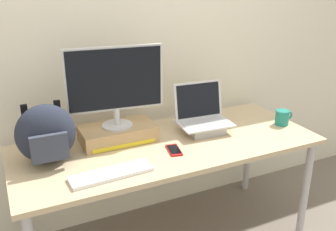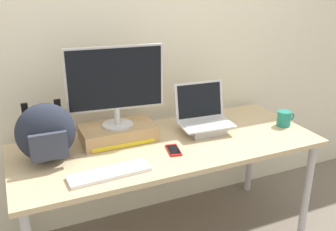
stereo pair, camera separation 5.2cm
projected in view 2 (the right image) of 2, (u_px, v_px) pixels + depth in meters
The scene contains 10 objects.
back_wall at pixel (139, 37), 2.53m from camera, with size 7.00×0.10×2.60m, color silver.
desk at pixel (168, 153), 2.35m from camera, with size 1.86×0.75×0.73m.
toner_box_yellow at pixel (118, 133), 2.35m from camera, with size 0.45×0.25×0.10m.
desktop_monitor at pixel (116, 83), 2.23m from camera, with size 0.57×0.19×0.49m.
open_laptop at pixel (204, 122), 2.47m from camera, with size 0.35×0.27×0.31m.
external_keyboard at pixel (110, 173), 1.96m from camera, with size 0.43×0.15×0.02m.
messenger_backpack at pixel (46, 133), 2.06m from camera, with size 0.33×0.27×0.33m.
coffee_mug at pixel (284, 118), 2.57m from camera, with size 0.13×0.09×0.10m.
cell_phone at pixel (173, 150), 2.22m from camera, with size 0.10×0.16×0.01m.
plush_toy at pixel (57, 135), 2.33m from camera, with size 0.09×0.09×0.09m.
Camera 2 is at (-0.86, -1.93, 1.73)m, focal length 40.67 mm.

